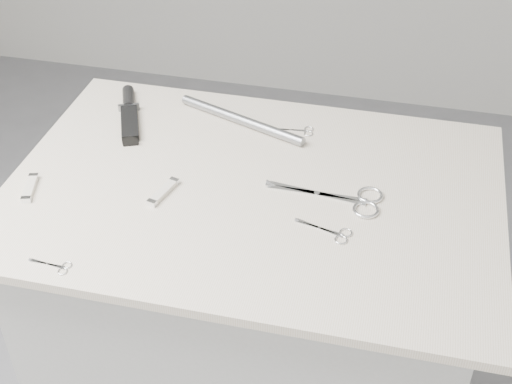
% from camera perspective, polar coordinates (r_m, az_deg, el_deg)
% --- Properties ---
extents(plinth, '(0.90, 0.60, 0.90)m').
position_cam_1_polar(plinth, '(1.77, -0.21, -11.77)').
color(plinth, '#B4B4B2').
rests_on(plinth, ground).
extents(display_board, '(1.00, 0.70, 0.02)m').
position_cam_1_polar(display_board, '(1.45, -0.25, 0.05)').
color(display_board, beige).
rests_on(display_board, plinth).
extents(large_shears, '(0.23, 0.10, 0.01)m').
position_cam_1_polar(large_shears, '(1.42, 7.49, -0.57)').
color(large_shears, silver).
rests_on(large_shears, display_board).
extents(embroidery_scissors_a, '(0.11, 0.06, 0.00)m').
position_cam_1_polar(embroidery_scissors_a, '(1.35, 6.12, -3.24)').
color(embroidery_scissors_a, silver).
rests_on(embroidery_scissors_a, display_board).
extents(embroidery_scissors_b, '(0.09, 0.04, 0.00)m').
position_cam_1_polar(embroidery_scissors_b, '(1.62, 3.50, 4.92)').
color(embroidery_scissors_b, silver).
rests_on(embroidery_scissors_b, display_board).
extents(tiny_scissors, '(0.08, 0.03, 0.00)m').
position_cam_1_polar(tiny_scissors, '(1.32, -15.76, -5.72)').
color(tiny_scissors, silver).
rests_on(tiny_scissors, display_board).
extents(sheathed_knife, '(0.12, 0.22, 0.03)m').
position_cam_1_polar(sheathed_knife, '(1.70, -10.12, 6.35)').
color(sheathed_knife, black).
rests_on(sheathed_knife, display_board).
extents(pocket_knife_a, '(0.04, 0.09, 0.01)m').
position_cam_1_polar(pocket_knife_a, '(1.44, -7.42, 0.01)').
color(pocket_knife_a, beige).
rests_on(pocket_knife_a, display_board).
extents(pocket_knife_b, '(0.04, 0.09, 0.01)m').
position_cam_1_polar(pocket_knife_b, '(1.51, -17.63, 0.32)').
color(pocket_knife_b, beige).
rests_on(pocket_knife_b, display_board).
extents(metal_rail, '(0.32, 0.14, 0.02)m').
position_cam_1_polar(metal_rail, '(1.64, -1.18, 5.80)').
color(metal_rail, gray).
rests_on(metal_rail, display_board).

